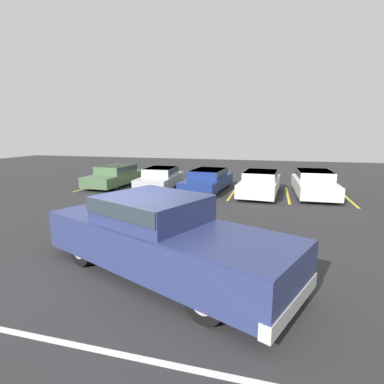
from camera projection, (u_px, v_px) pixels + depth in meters
name	position (u px, v px, depth m)	size (l,w,h in m)	color
ground_plane	(126.00, 260.00, 7.61)	(60.00, 60.00, 0.00)	#2D2D30
stall_stripe_a	(96.00, 185.00, 18.54)	(0.12, 4.53, 0.01)	yellow
stall_stripe_b	(138.00, 187.00, 17.81)	(0.12, 4.53, 0.01)	yellow
stall_stripe_c	(184.00, 189.00, 17.09)	(0.12, 4.53, 0.01)	yellow
stall_stripe_d	(233.00, 192.00, 16.36)	(0.12, 4.53, 0.01)	yellow
stall_stripe_e	(288.00, 195.00, 15.64)	(0.12, 4.53, 0.01)	yellow
stall_stripe_f	(347.00, 198.00, 14.91)	(0.12, 4.53, 0.01)	yellow
aisle_stripe_foreground	(101.00, 350.00, 4.43)	(0.12, 6.74, 0.01)	white
pickup_truck	(163.00, 236.00, 6.73)	(6.48, 4.35, 1.77)	navy
parked_sedan_a	(116.00, 175.00, 18.26)	(2.05, 4.64, 1.24)	#4C6B47
parked_sedan_b	(161.00, 178.00, 17.25)	(1.94, 4.29, 1.22)	#B7BABF
parked_sedan_c	(208.00, 179.00, 16.73)	(2.18, 4.91, 1.18)	navy
parked_sedan_d	(260.00, 182.00, 15.68)	(2.11, 4.78, 1.21)	silver
parked_sedan_e	(314.00, 182.00, 15.37)	(1.95, 4.74, 1.29)	silver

